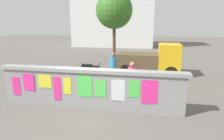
{
  "coord_description": "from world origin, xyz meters",
  "views": [
    {
      "loc": [
        2.05,
        -6.55,
        3.08
      ],
      "look_at": [
        0.54,
        1.46,
        1.11
      ],
      "focal_mm": 31.98,
      "sensor_mm": 36.0,
      "label": 1
    }
  ],
  "objects_px": {
    "auto_rickshaw_truck": "(151,60)",
    "bicycle_near": "(156,86)",
    "tree_roadside": "(114,11)",
    "bicycle_far": "(52,81)",
    "person_bystander": "(132,78)",
    "motorcycle": "(90,70)",
    "person_walking": "(113,65)"
  },
  "relations": [
    {
      "from": "auto_rickshaw_truck",
      "to": "bicycle_far",
      "type": "distance_m",
      "value": 5.77
    },
    {
      "from": "motorcycle",
      "to": "tree_roadside",
      "type": "bearing_deg",
      "value": 86.38
    },
    {
      "from": "bicycle_near",
      "to": "tree_roadside",
      "type": "xyz_separation_m",
      "value": [
        -3.19,
        7.45,
        3.57
      ]
    },
    {
      "from": "tree_roadside",
      "to": "bicycle_near",
      "type": "bearing_deg",
      "value": -66.85
    },
    {
      "from": "person_bystander",
      "to": "motorcycle",
      "type": "bearing_deg",
      "value": 131.31
    },
    {
      "from": "bicycle_near",
      "to": "tree_roadside",
      "type": "distance_m",
      "value": 8.86
    },
    {
      "from": "motorcycle",
      "to": "person_bystander",
      "type": "height_order",
      "value": "person_bystander"
    },
    {
      "from": "auto_rickshaw_truck",
      "to": "bicycle_near",
      "type": "distance_m",
      "value": 3.35
    },
    {
      "from": "bicycle_far",
      "to": "tree_roadside",
      "type": "relative_size",
      "value": 0.31
    },
    {
      "from": "auto_rickshaw_truck",
      "to": "bicycle_near",
      "type": "xyz_separation_m",
      "value": [
        0.21,
        -3.3,
        -0.54
      ]
    },
    {
      "from": "auto_rickshaw_truck",
      "to": "person_walking",
      "type": "distance_m",
      "value": 2.97
    },
    {
      "from": "person_walking",
      "to": "person_bystander",
      "type": "relative_size",
      "value": 1.0
    },
    {
      "from": "motorcycle",
      "to": "tree_roadside",
      "type": "xyz_separation_m",
      "value": [
        0.36,
        5.65,
        3.47
      ]
    },
    {
      "from": "motorcycle",
      "to": "bicycle_far",
      "type": "distance_m",
      "value": 2.35
    },
    {
      "from": "auto_rickshaw_truck",
      "to": "tree_roadside",
      "type": "relative_size",
      "value": 0.67
    },
    {
      "from": "bicycle_near",
      "to": "bicycle_far",
      "type": "xyz_separation_m",
      "value": [
        -4.79,
        -0.18,
        0.0
      ]
    },
    {
      "from": "person_walking",
      "to": "tree_roadside",
      "type": "relative_size",
      "value": 0.3
    },
    {
      "from": "person_walking",
      "to": "tree_roadside",
      "type": "height_order",
      "value": "tree_roadside"
    },
    {
      "from": "person_walking",
      "to": "motorcycle",
      "type": "bearing_deg",
      "value": 151.03
    },
    {
      "from": "auto_rickshaw_truck",
      "to": "motorcycle",
      "type": "relative_size",
      "value": 1.9
    },
    {
      "from": "bicycle_near",
      "to": "tree_roadside",
      "type": "bearing_deg",
      "value": 113.15
    },
    {
      "from": "person_bystander",
      "to": "tree_roadside",
      "type": "relative_size",
      "value": 0.3
    },
    {
      "from": "motorcycle",
      "to": "tree_roadside",
      "type": "relative_size",
      "value": 0.35
    },
    {
      "from": "motorcycle",
      "to": "person_bystander",
      "type": "bearing_deg",
      "value": -48.69
    },
    {
      "from": "person_bystander",
      "to": "tree_roadside",
      "type": "distance_m",
      "value": 9.35
    },
    {
      "from": "bicycle_far",
      "to": "auto_rickshaw_truck",
      "type": "bearing_deg",
      "value": 37.24
    },
    {
      "from": "motorcycle",
      "to": "auto_rickshaw_truck",
      "type": "bearing_deg",
      "value": 24.1
    },
    {
      "from": "auto_rickshaw_truck",
      "to": "bicycle_near",
      "type": "relative_size",
      "value": 2.14
    },
    {
      "from": "motorcycle",
      "to": "bicycle_near",
      "type": "height_order",
      "value": "bicycle_near"
    },
    {
      "from": "bicycle_far",
      "to": "person_bystander",
      "type": "bearing_deg",
      "value": -13.95
    },
    {
      "from": "bicycle_near",
      "to": "bicycle_far",
      "type": "distance_m",
      "value": 4.79
    },
    {
      "from": "motorcycle",
      "to": "bicycle_far",
      "type": "xyz_separation_m",
      "value": [
        -1.24,
        -1.99,
        -0.1
      ]
    }
  ]
}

